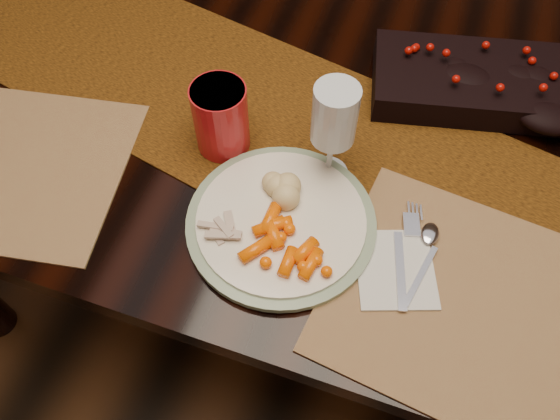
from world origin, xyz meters
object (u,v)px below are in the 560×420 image
(centerpiece, at_px, (475,79))
(napkin, at_px, (395,269))
(dinner_plate, at_px, (281,222))
(placemat_main, at_px, (497,315))
(red_cup, at_px, (221,118))
(mashed_potatoes, at_px, (276,185))
(baby_carrots, at_px, (286,243))
(turkey_shreds, at_px, (224,227))
(dining_table, at_px, (333,211))
(wine_glass, at_px, (332,136))

(centerpiece, relative_size, napkin, 2.73)
(centerpiece, height_order, dinner_plate, centerpiece)
(centerpiece, distance_m, napkin, 0.40)
(placemat_main, height_order, red_cup, red_cup)
(placemat_main, relative_size, mashed_potatoes, 6.41)
(baby_carrots, height_order, turkey_shreds, baby_carrots)
(mashed_potatoes, distance_m, napkin, 0.22)
(dining_table, height_order, mashed_potatoes, mashed_potatoes)
(dining_table, distance_m, centerpiece, 0.47)
(dinner_plate, relative_size, baby_carrots, 2.40)
(baby_carrots, bearing_deg, napkin, 8.06)
(dining_table, height_order, napkin, napkin)
(placemat_main, relative_size, baby_carrots, 3.87)
(placemat_main, xyz_separation_m, dinner_plate, (-0.33, 0.04, 0.01))
(dinner_plate, height_order, baby_carrots, baby_carrots)
(placemat_main, height_order, wine_glass, wine_glass)
(dining_table, distance_m, dinner_plate, 0.49)
(dinner_plate, bearing_deg, baby_carrots, -61.68)
(centerpiece, relative_size, dinner_plate, 1.22)
(turkey_shreds, xyz_separation_m, red_cup, (-0.07, 0.17, 0.04))
(napkin, xyz_separation_m, wine_glass, (-0.14, 0.14, 0.09))
(dinner_plate, bearing_deg, turkey_shreds, -148.35)
(turkey_shreds, bearing_deg, dining_table, 73.25)
(napkin, distance_m, wine_glass, 0.22)
(baby_carrots, xyz_separation_m, napkin, (0.16, 0.02, -0.02))
(baby_carrots, height_order, napkin, baby_carrots)
(centerpiece, bearing_deg, turkey_shreds, -126.02)
(turkey_shreds, bearing_deg, wine_glass, 55.63)
(baby_carrots, xyz_separation_m, mashed_potatoes, (-0.05, 0.08, 0.01))
(red_cup, relative_size, wine_glass, 0.65)
(napkin, height_order, red_cup, red_cup)
(centerpiece, bearing_deg, wine_glass, -127.06)
(centerpiece, xyz_separation_m, placemat_main, (0.10, -0.41, -0.04))
(centerpiece, height_order, turkey_shreds, centerpiece)
(placemat_main, distance_m, turkey_shreds, 0.40)
(centerpiece, relative_size, red_cup, 2.89)
(napkin, bearing_deg, centerpiece, 63.32)
(centerpiece, relative_size, placemat_main, 0.76)
(centerpiece, bearing_deg, baby_carrots, -116.72)
(dinner_plate, bearing_deg, wine_glass, 71.74)
(centerpiece, height_order, wine_glass, wine_glass)
(dinner_plate, xyz_separation_m, turkey_shreds, (-0.07, -0.05, 0.02))
(napkin, relative_size, wine_glass, 0.69)
(baby_carrots, relative_size, wine_glass, 0.65)
(baby_carrots, bearing_deg, red_cup, 135.41)
(centerpiece, bearing_deg, napkin, -97.30)
(mashed_potatoes, bearing_deg, placemat_main, -13.31)
(turkey_shreds, relative_size, napkin, 0.57)
(mashed_potatoes, distance_m, red_cup, 0.15)
(dinner_plate, xyz_separation_m, mashed_potatoes, (-0.02, 0.04, 0.03))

